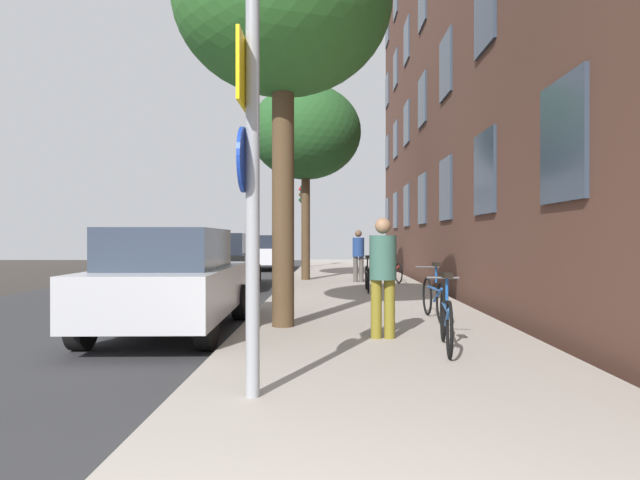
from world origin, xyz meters
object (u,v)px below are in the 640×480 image
(bicycle_1, at_px, (434,297))
(bicycle_0, at_px, (446,319))
(sign_post, at_px, (250,168))
(traffic_light, at_px, (304,211))
(bicycle_3, at_px, (393,271))
(car_1, at_px, (222,260))
(bicycle_2, at_px, (367,277))
(tree_far, at_px, (306,133))
(tree_near, at_px, (283,4))
(pedestrian_0, at_px, (383,269))
(car_0, at_px, (172,280))
(pedestrian_1, at_px, (358,252))
(car_2, at_px, (267,252))

(bicycle_1, bearing_deg, bicycle_0, -97.60)
(sign_post, xyz_separation_m, traffic_light, (-0.49, 21.58, 0.71))
(bicycle_3, relative_size, car_1, 0.37)
(bicycle_2, bearing_deg, tree_far, 113.46)
(tree_near, xyz_separation_m, pedestrian_0, (1.45, -1.00, -4.06))
(bicycle_0, xyz_separation_m, car_0, (-3.87, 1.74, 0.35))
(bicycle_0, height_order, bicycle_2, bicycle_0)
(bicycle_2, xyz_separation_m, pedestrian_1, (-0.06, 3.10, 0.57))
(bicycle_0, bearing_deg, car_0, 155.82)
(tree_far, xyz_separation_m, bicycle_3, (2.77, -0.97, -4.50))
(tree_far, bearing_deg, sign_post, -89.64)
(bicycle_2, xyz_separation_m, pedestrian_0, (-0.25, -6.63, 0.58))
(sign_post, relative_size, bicycle_3, 2.13)
(bicycle_2, distance_m, car_2, 12.32)
(car_2, bearing_deg, tree_far, -74.40)
(bicycle_2, bearing_deg, bicycle_0, -86.53)
(traffic_light, relative_size, tree_near, 0.61)
(bicycle_1, bearing_deg, car_0, -170.12)
(tree_far, bearing_deg, tree_near, -89.69)
(bicycle_0, distance_m, car_1, 10.54)
(bicycle_0, relative_size, bicycle_3, 1.03)
(bicycle_2, distance_m, pedestrian_1, 3.15)
(bicycle_1, xyz_separation_m, bicycle_2, (-0.78, 4.90, -0.02))
(bicycle_2, relative_size, car_2, 0.38)
(bicycle_3, height_order, car_1, car_1)
(tree_near, height_order, bicycle_1, tree_near)
(traffic_light, bearing_deg, bicycle_2, -79.93)
(bicycle_1, bearing_deg, bicycle_2, 99.01)
(traffic_light, relative_size, bicycle_2, 2.33)
(bicycle_2, distance_m, car_1, 4.67)
(traffic_light, relative_size, bicycle_3, 2.34)
(sign_post, xyz_separation_m, bicycle_1, (2.44, 4.51, -1.59))
(bicycle_0, relative_size, car_2, 0.39)
(traffic_light, height_order, pedestrian_0, traffic_light)
(traffic_light, bearing_deg, pedestrian_1, -76.94)
(tree_far, bearing_deg, car_0, -99.83)
(car_0, bearing_deg, pedestrian_0, -17.46)
(tree_near, distance_m, bicycle_2, 7.48)
(bicycle_1, xyz_separation_m, car_1, (-4.93, 7.01, 0.35))
(bicycle_3, distance_m, car_2, 9.93)
(traffic_light, height_order, bicycle_2, traffic_light)
(tree_near, bearing_deg, car_1, 107.62)
(bicycle_2, distance_m, bicycle_3, 3.22)
(tree_far, height_order, bicycle_0, tree_far)
(tree_far, xyz_separation_m, pedestrian_0, (1.50, -10.66, -3.92))
(pedestrian_1, bearing_deg, tree_far, 150.99)
(tree_near, distance_m, bicycle_1, 5.29)
(traffic_light, xyz_separation_m, car_2, (-1.72, -0.49, -1.95))
(bicycle_3, height_order, pedestrian_1, pedestrian_1)
(sign_post, relative_size, bicycle_0, 2.07)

